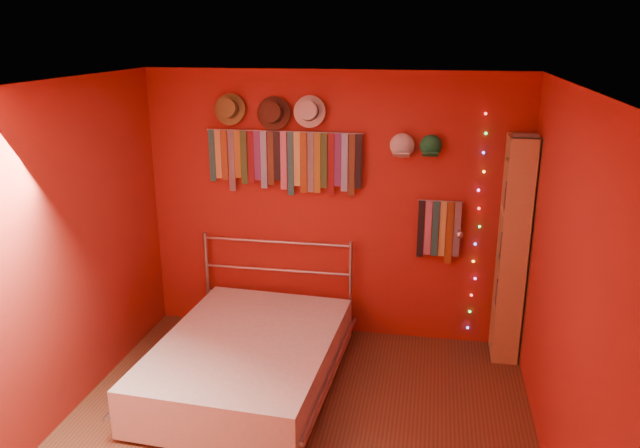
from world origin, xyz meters
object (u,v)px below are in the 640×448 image
Objects in this scene: tie_rack at (285,159)px; bed at (248,360)px; reading_lamp at (460,233)px; bookshelf at (518,250)px.

tie_rack reaches higher than bed.
bed is (-0.09, -1.04, -1.48)m from tie_rack.
bed is at bearing -94.88° from tie_rack.
tie_rack is 5.01× the size of reading_lamp.
tie_rack is at bearing 175.74° from bookshelf.
reading_lamp is 0.51m from bookshelf.
tie_rack is 1.69m from reading_lamp.
reading_lamp is at bearing 31.00° from bed.
reading_lamp is 2.10m from bed.
tie_rack is at bearing 88.30° from bed.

